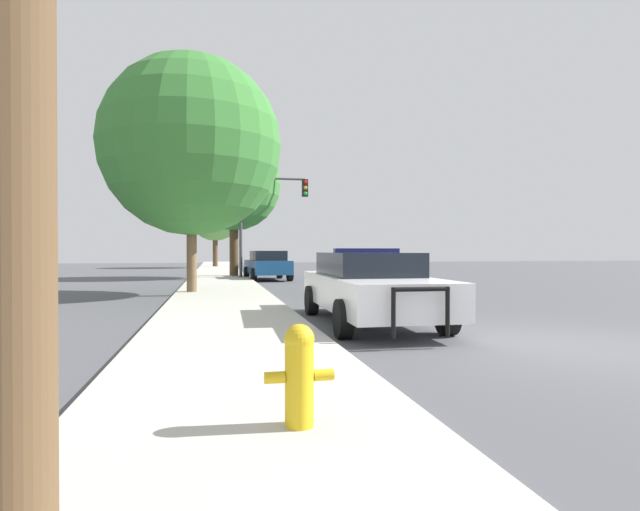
{
  "coord_description": "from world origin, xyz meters",
  "views": [
    {
      "loc": [
        -5.36,
        -6.8,
        1.49
      ],
      "look_at": [
        -1.16,
        13.01,
        1.29
      ],
      "focal_mm": 28.0,
      "sensor_mm": 36.0,
      "label": 1
    }
  ],
  "objects_px": {
    "tree_sidewalk_mid": "(234,184)",
    "tree_sidewalk_far": "(215,215)",
    "car_background_midblock": "(267,265)",
    "fire_hydrant": "(299,372)",
    "police_car": "(369,285)",
    "tree_sidewalk_near": "(191,146)",
    "traffic_light": "(268,205)"
  },
  "relations": [
    {
      "from": "fire_hydrant",
      "to": "car_background_midblock",
      "type": "height_order",
      "value": "car_background_midblock"
    },
    {
      "from": "fire_hydrant",
      "to": "tree_sidewalk_near",
      "type": "height_order",
      "value": "tree_sidewalk_near"
    },
    {
      "from": "police_car",
      "to": "tree_sidewalk_near",
      "type": "height_order",
      "value": "tree_sidewalk_near"
    },
    {
      "from": "traffic_light",
      "to": "police_car",
      "type": "bearing_deg",
      "value": -88.57
    },
    {
      "from": "car_background_midblock",
      "to": "tree_sidewalk_far",
      "type": "xyz_separation_m",
      "value": [
        -2.55,
        18.59,
        3.76
      ]
    },
    {
      "from": "fire_hydrant",
      "to": "car_background_midblock",
      "type": "bearing_deg",
      "value": 84.7
    },
    {
      "from": "police_car",
      "to": "tree_sidewalk_mid",
      "type": "relative_size",
      "value": 0.72
    },
    {
      "from": "car_background_midblock",
      "to": "tree_sidewalk_far",
      "type": "distance_m",
      "value": 19.14
    },
    {
      "from": "police_car",
      "to": "traffic_light",
      "type": "height_order",
      "value": "traffic_light"
    },
    {
      "from": "police_car",
      "to": "traffic_light",
      "type": "bearing_deg",
      "value": -87.18
    },
    {
      "from": "fire_hydrant",
      "to": "traffic_light",
      "type": "xyz_separation_m",
      "value": [
        2.06,
        22.0,
        3.27
      ]
    },
    {
      "from": "tree_sidewalk_far",
      "to": "car_background_midblock",
      "type": "bearing_deg",
      "value": -82.19
    },
    {
      "from": "police_car",
      "to": "tree_sidewalk_far",
      "type": "xyz_separation_m",
      "value": [
        -3.04,
        33.95,
        3.76
      ]
    },
    {
      "from": "fire_hydrant",
      "to": "tree_sidewalk_near",
      "type": "xyz_separation_m",
      "value": [
        -1.38,
        13.17,
        4.38
      ]
    },
    {
      "from": "tree_sidewalk_mid",
      "to": "police_car",
      "type": "bearing_deg",
      "value": -83.25
    },
    {
      "from": "traffic_light",
      "to": "tree_sidewalk_far",
      "type": "distance_m",
      "value": 18.14
    },
    {
      "from": "police_car",
      "to": "fire_hydrant",
      "type": "relative_size",
      "value": 6.76
    },
    {
      "from": "tree_sidewalk_near",
      "to": "tree_sidewalk_far",
      "type": "bearing_deg",
      "value": 88.28
    },
    {
      "from": "traffic_light",
      "to": "tree_sidewalk_far",
      "type": "height_order",
      "value": "tree_sidewalk_far"
    },
    {
      "from": "car_background_midblock",
      "to": "tree_sidewalk_near",
      "type": "xyz_separation_m",
      "value": [
        -3.35,
        -8.16,
        4.16
      ]
    },
    {
      "from": "tree_sidewalk_mid",
      "to": "tree_sidewalk_near",
      "type": "distance_m",
      "value": 10.47
    },
    {
      "from": "police_car",
      "to": "tree_sidewalk_mid",
      "type": "bearing_deg",
      "value": -81.85
    },
    {
      "from": "police_car",
      "to": "tree_sidewalk_near",
      "type": "distance_m",
      "value": 9.16
    },
    {
      "from": "tree_sidewalk_mid",
      "to": "tree_sidewalk_far",
      "type": "xyz_separation_m",
      "value": [
        -0.96,
        16.44,
        -0.54
      ]
    },
    {
      "from": "traffic_light",
      "to": "tree_sidewalk_near",
      "type": "distance_m",
      "value": 9.54
    },
    {
      "from": "tree_sidewalk_mid",
      "to": "tree_sidewalk_near",
      "type": "height_order",
      "value": "tree_sidewalk_near"
    },
    {
      "from": "police_car",
      "to": "tree_sidewalk_near",
      "type": "bearing_deg",
      "value": -60.51
    },
    {
      "from": "fire_hydrant",
      "to": "tree_sidewalk_near",
      "type": "distance_m",
      "value": 13.95
    },
    {
      "from": "tree_sidewalk_mid",
      "to": "tree_sidewalk_near",
      "type": "bearing_deg",
      "value": -99.72
    },
    {
      "from": "fire_hydrant",
      "to": "tree_sidewalk_near",
      "type": "bearing_deg",
      "value": 95.96
    },
    {
      "from": "car_background_midblock",
      "to": "police_car",
      "type": "bearing_deg",
      "value": -92.48
    },
    {
      "from": "fire_hydrant",
      "to": "tree_sidewalk_far",
      "type": "xyz_separation_m",
      "value": [
        -0.57,
        39.93,
        3.98
      ]
    }
  ]
}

